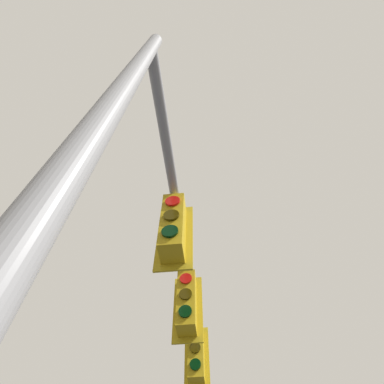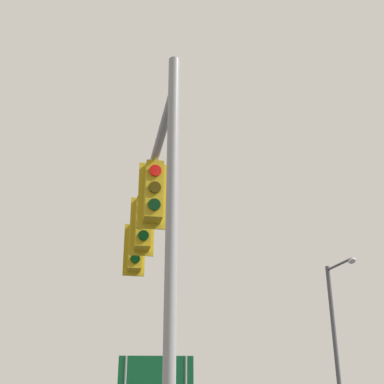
# 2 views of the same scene
# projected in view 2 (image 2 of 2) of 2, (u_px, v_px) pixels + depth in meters

# --- Properties ---
(signal_pole_near) EXTENTS (6.25, 1.70, 6.46)m
(signal_pole_near) POSITION_uv_depth(u_px,v_px,m) (148.00, 222.00, 10.34)
(signal_pole_near) COLOR gray
(signal_pole_near) RESTS_ON ground_plane
(highway_sign) EXTENTS (0.34, 3.59, 4.24)m
(highway_sign) POSITION_uv_depth(u_px,v_px,m) (156.00, 381.00, 25.28)
(highway_sign) COLOR gray
(highway_sign) RESTS_ON ground_plane
(street_lamp) EXTENTS (2.11, 0.86, 7.48)m
(street_lamp) POSITION_uv_depth(u_px,v_px,m) (338.00, 340.00, 21.57)
(street_lamp) COLOR #4C4C51
(street_lamp) RESTS_ON ground_plane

